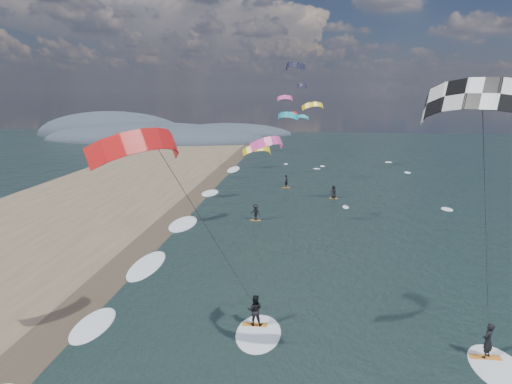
# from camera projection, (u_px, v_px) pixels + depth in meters

# --- Properties ---
(wet_sand_strip) EXTENTS (3.00, 240.00, 0.00)m
(wet_sand_strip) POSITION_uv_depth(u_px,v_px,m) (95.00, 293.00, 29.55)
(wet_sand_strip) COLOR #382D23
(wet_sand_strip) RESTS_ON ground
(coastal_hills) EXTENTS (80.00, 41.00, 15.00)m
(coastal_hills) POSITION_uv_depth(u_px,v_px,m) (147.00, 137.00, 127.80)
(coastal_hills) COLOR #3D4756
(coastal_hills) RESTS_ON ground
(kitesurfer_near_a) EXTENTS (8.13, 9.48, 14.57)m
(kitesurfer_near_a) POSITION_uv_depth(u_px,v_px,m) (485.00, 160.00, 15.24)
(kitesurfer_near_a) COLOR orange
(kitesurfer_near_a) RESTS_ON ground
(kitesurfer_near_b) EXTENTS (7.02, 9.51, 12.83)m
(kitesurfer_near_b) POSITION_uv_depth(u_px,v_px,m) (191.00, 208.00, 19.57)
(kitesurfer_near_b) COLOR orange
(kitesurfer_near_b) RESTS_ON ground
(far_kitesurfers) EXTENTS (10.14, 17.45, 1.84)m
(far_kitesurfers) POSITION_uv_depth(u_px,v_px,m) (287.00, 199.00, 51.65)
(far_kitesurfers) COLOR orange
(far_kitesurfers) RESTS_ON ground
(bg_kite_field) EXTENTS (10.75, 66.09, 11.88)m
(bg_kite_field) POSITION_uv_depth(u_px,v_px,m) (293.00, 106.00, 70.51)
(bg_kite_field) COLOR #D83F8C
(bg_kite_field) RESTS_ON ground
(shoreline_surf) EXTENTS (2.40, 79.40, 0.11)m
(shoreline_surf) POSITION_uv_depth(u_px,v_px,m) (138.00, 266.00, 34.01)
(shoreline_surf) COLOR white
(shoreline_surf) RESTS_ON ground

